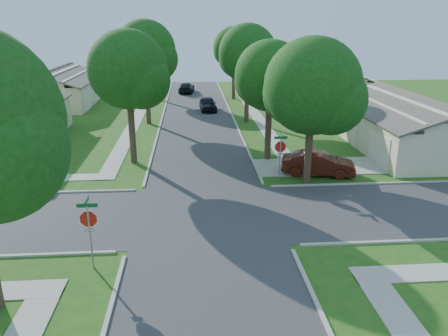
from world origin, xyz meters
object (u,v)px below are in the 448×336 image
at_px(tree_e_near, 271,79).
at_px(car_curb_west, 186,88).
at_px(house_ne_far, 335,92).
at_px(car_driveway, 318,163).
at_px(stop_sign_sw, 89,222).
at_px(tree_e_mid, 248,56).
at_px(tree_ne_corner, 313,91).
at_px(tree_w_mid, 146,54).
at_px(house_ne_near, 410,129).
at_px(tree_w_near, 129,73).
at_px(car_curb_east, 208,104).
at_px(stop_sign_ne, 280,149).
at_px(house_nw_far, 59,91).
at_px(tree_e_far, 234,50).
at_px(tree_w_far, 156,54).

height_order(tree_e_near, car_curb_west, tree_e_near).
xyz_separation_m(house_ne_far, car_driveway, (-8.63, -23.50, -0.76)).
bearing_deg(car_driveway, stop_sign_sw, 144.81).
relative_size(house_ne_far, car_driveway, 2.95).
relative_size(tree_e_mid, car_driveway, 2.00).
xyz_separation_m(house_ne_far, car_curb_west, (-17.19, 10.42, -0.84)).
bearing_deg(tree_ne_corner, car_driveway, 52.38).
height_order(tree_e_mid, tree_w_mid, tree_w_mid).
distance_m(tree_e_mid, house_ne_far, 14.58).
height_order(stop_sign_sw, house_ne_near, house_ne_near).
xyz_separation_m(tree_w_near, house_ne_near, (20.64, 1.99, -4.60)).
bearing_deg(tree_e_near, tree_w_near, 180.00).
relative_size(house_ne_far, car_curb_east, 3.21).
distance_m(stop_sign_sw, car_curb_west, 44.27).
bearing_deg(tree_e_near, car_driveway, -53.38).
relative_size(tree_ne_corner, car_curb_east, 2.05).
bearing_deg(tree_e_near, stop_sign_sw, -124.59).
bearing_deg(tree_ne_corner, tree_e_mid, 95.45).
xyz_separation_m(stop_sign_sw, stop_sign_ne, (9.40, 9.40, 0.00)).
bearing_deg(house_ne_far, stop_sign_sw, -121.55).
xyz_separation_m(stop_sign_sw, house_nw_far, (-11.29, 36.70, -0.51)).
relative_size(tree_e_far, tree_ne_corner, 1.01).
xyz_separation_m(tree_w_mid, house_ne_far, (20.63, 7.99, -4.97)).
height_order(stop_sign_ne, house_ne_far, house_ne_far).
bearing_deg(tree_e_near, tree_w_far, 110.61).
xyz_separation_m(tree_e_mid, car_driveway, (2.60, -15.51, -5.49)).
bearing_deg(car_curb_west, stop_sign_ne, 105.06).
bearing_deg(tree_e_near, house_ne_near, 10.04).
distance_m(stop_sign_sw, house_ne_near, 25.98).
xyz_separation_m(stop_sign_sw, car_driveway, (12.06, 10.20, -1.27)).
distance_m(tree_w_far, house_ne_near, 31.17).
bearing_deg(car_driveway, stop_sign_ne, 121.33).
xyz_separation_m(stop_sign_sw, tree_w_mid, (0.06, 25.71, 4.46)).
xyz_separation_m(stop_sign_sw, tree_e_far, (9.45, 38.71, 3.95)).
bearing_deg(stop_sign_ne, car_driveway, 16.76).
xyz_separation_m(tree_e_near, house_ne_far, (11.24, 19.99, -4.13)).
bearing_deg(car_curb_west, car_curb_east, 106.29).
bearing_deg(tree_w_near, tree_w_mid, 89.98).
bearing_deg(house_nw_far, tree_e_mid, -27.91).
distance_m(tree_w_mid, house_ne_near, 23.46).
relative_size(house_ne_near, car_driveway, 2.95).
xyz_separation_m(house_nw_far, car_driveway, (23.35, -26.50, -0.76)).
bearing_deg(tree_ne_corner, tree_w_near, 156.44).
relative_size(tree_e_near, tree_e_far, 0.95).
height_order(tree_e_far, house_ne_far, tree_e_far).
bearing_deg(house_ne_near, stop_sign_sw, -142.82).
xyz_separation_m(tree_e_near, tree_w_far, (-9.40, 25.00, -0.14)).
bearing_deg(tree_w_near, house_ne_far, 44.09).
bearing_deg(tree_w_mid, tree_e_near, -51.95).
xyz_separation_m(tree_e_near, tree_e_mid, (0.01, 12.00, 0.61)).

